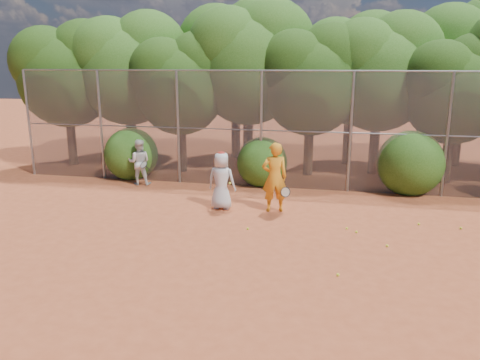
# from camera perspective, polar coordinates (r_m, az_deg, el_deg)

# --- Properties ---
(ground) EXTENTS (80.00, 80.00, 0.00)m
(ground) POSITION_cam_1_polar(r_m,az_deg,el_deg) (10.80, 2.47, -9.15)
(ground) COLOR #9B4223
(ground) RESTS_ON ground
(fence_back) EXTENTS (20.05, 0.09, 4.03)m
(fence_back) POSITION_cam_1_polar(r_m,az_deg,el_deg) (16.03, 5.72, 6.15)
(fence_back) COLOR gray
(fence_back) RESTS_ON ground
(tree_0) EXTENTS (4.38, 3.81, 6.00)m
(tree_0) POSITION_cam_1_polar(r_m,az_deg,el_deg) (20.97, -20.32, 12.39)
(tree_0) COLOR black
(tree_0) RESTS_ON ground
(tree_1) EXTENTS (4.64, 4.03, 6.35)m
(tree_1) POSITION_cam_1_polar(r_m,az_deg,el_deg) (20.22, -13.41, 13.50)
(tree_1) COLOR black
(tree_1) RESTS_ON ground
(tree_2) EXTENTS (3.99, 3.47, 5.47)m
(tree_2) POSITION_cam_1_polar(r_m,az_deg,el_deg) (18.64, -7.14, 11.95)
(tree_2) COLOR black
(tree_2) RESTS_ON ground
(tree_3) EXTENTS (4.89, 4.26, 6.70)m
(tree_3) POSITION_cam_1_polar(r_m,az_deg,el_deg) (18.96, 1.24, 14.55)
(tree_3) COLOR black
(tree_3) RESTS_ON ground
(tree_4) EXTENTS (4.19, 3.64, 5.73)m
(tree_4) POSITION_cam_1_polar(r_m,az_deg,el_deg) (18.06, 8.84, 12.38)
(tree_4) COLOR black
(tree_4) RESTS_ON ground
(tree_5) EXTENTS (4.51, 3.92, 6.17)m
(tree_5) POSITION_cam_1_polar(r_m,az_deg,el_deg) (18.88, 16.82, 12.91)
(tree_5) COLOR black
(tree_5) RESTS_ON ground
(tree_6) EXTENTS (3.86, 3.36, 5.29)m
(tree_6) POSITION_cam_1_polar(r_m,az_deg,el_deg) (18.27, 24.86, 10.37)
(tree_6) COLOR black
(tree_6) RESTS_ON ground
(tree_9) EXTENTS (4.83, 4.20, 6.62)m
(tree_9) POSITION_cam_1_polar(r_m,az_deg,el_deg) (22.73, -13.26, 13.98)
(tree_9) COLOR black
(tree_9) RESTS_ON ground
(tree_10) EXTENTS (5.15, 4.48, 7.06)m
(tree_10) POSITION_cam_1_polar(r_m,az_deg,el_deg) (21.32, -0.33, 15.13)
(tree_10) COLOR black
(tree_10) RESTS_ON ground
(tree_11) EXTENTS (4.64, 4.03, 6.35)m
(tree_11) POSITION_cam_1_polar(r_m,az_deg,el_deg) (20.43, 13.63, 13.49)
(tree_11) COLOR black
(tree_11) RESTS_ON ground
(tree_12) EXTENTS (5.02, 4.37, 6.88)m
(tree_12) POSITION_cam_1_polar(r_m,az_deg,el_deg) (21.61, 26.00, 13.43)
(tree_12) COLOR black
(tree_12) RESTS_ON ground
(bush_0) EXTENTS (2.00, 2.00, 2.00)m
(bush_0) POSITION_cam_1_polar(r_m,az_deg,el_deg) (18.09, -13.13, 3.38)
(bush_0) COLOR #254D13
(bush_0) RESTS_ON ground
(bush_1) EXTENTS (1.80, 1.80, 1.80)m
(bush_1) POSITION_cam_1_polar(r_m,az_deg,el_deg) (16.64, 2.72, 2.47)
(bush_1) COLOR #254D13
(bush_1) RESTS_ON ground
(bush_2) EXTENTS (2.20, 2.20, 2.20)m
(bush_2) POSITION_cam_1_polar(r_m,az_deg,el_deg) (16.57, 20.06, 2.27)
(bush_2) COLOR #254D13
(bush_2) RESTS_ON ground
(player_yellow) EXTENTS (0.93, 0.69, 2.05)m
(player_yellow) POSITION_cam_1_polar(r_m,az_deg,el_deg) (13.62, 4.23, 0.33)
(player_yellow) COLOR orange
(player_yellow) RESTS_ON ground
(player_teen) EXTENTS (0.89, 0.62, 1.75)m
(player_teen) POSITION_cam_1_polar(r_m,az_deg,el_deg) (13.86, -2.26, -0.06)
(player_teen) COLOR silver
(player_teen) RESTS_ON ground
(player_white) EXTENTS (0.94, 0.85, 1.63)m
(player_white) POSITION_cam_1_polar(r_m,az_deg,el_deg) (17.03, -12.18, 2.14)
(player_white) COLOR silver
(player_white) RESTS_ON ground
(ball_0) EXTENTS (0.07, 0.07, 0.07)m
(ball_0) POSITION_cam_1_polar(r_m,az_deg,el_deg) (12.65, 12.88, -5.76)
(ball_0) COLOR yellow
(ball_0) RESTS_ON ground
(ball_1) EXTENTS (0.07, 0.07, 0.07)m
(ball_1) POSITION_cam_1_polar(r_m,az_deg,el_deg) (12.46, 14.01, -6.15)
(ball_1) COLOR yellow
(ball_1) RESTS_ON ground
(ball_2) EXTENTS (0.07, 0.07, 0.07)m
(ball_2) POSITION_cam_1_polar(r_m,az_deg,el_deg) (9.99, 11.86, -11.24)
(ball_2) COLOR yellow
(ball_2) RESTS_ON ground
(ball_3) EXTENTS (0.07, 0.07, 0.07)m
(ball_3) POSITION_cam_1_polar(r_m,az_deg,el_deg) (11.75, 17.49, -7.65)
(ball_3) COLOR yellow
(ball_3) RESTS_ON ground
(ball_4) EXTENTS (0.07, 0.07, 0.07)m
(ball_4) POSITION_cam_1_polar(r_m,az_deg,el_deg) (12.31, 0.96, -5.96)
(ball_4) COLOR yellow
(ball_4) RESTS_ON ground
(ball_5) EXTENTS (0.07, 0.07, 0.07)m
(ball_5) POSITION_cam_1_polar(r_m,az_deg,el_deg) (13.55, 20.96, -5.03)
(ball_5) COLOR yellow
(ball_5) RESTS_ON ground
(ball_6) EXTENTS (0.07, 0.07, 0.07)m
(ball_6) POSITION_cam_1_polar(r_m,az_deg,el_deg) (13.66, 25.32, -5.32)
(ball_6) COLOR yellow
(ball_6) RESTS_ON ground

